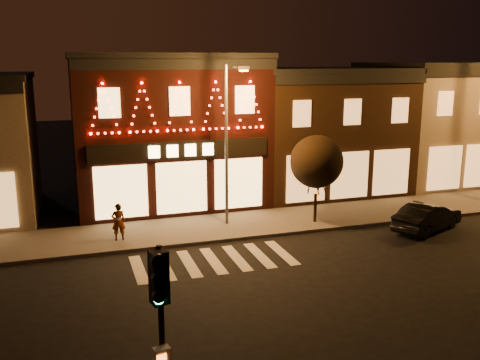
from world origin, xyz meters
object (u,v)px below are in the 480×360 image
streetlamp_mid (229,133)px  pedestrian (118,222)px  dark_sedan (427,217)px  traffic_signal_near (161,315)px

streetlamp_mid → pedestrian: size_ratio=4.55×
streetlamp_mid → dark_sedan: size_ratio=1.85×
dark_sedan → traffic_signal_near: bearing=103.5°
streetlamp_mid → pedestrian: bearing=-159.3°
streetlamp_mid → pedestrian: streetlamp_mid is taller
traffic_signal_near → streetlamp_mid: (5.73, 14.46, 1.31)m
traffic_signal_near → dark_sedan: bearing=24.2°
pedestrian → dark_sedan: bearing=168.3°
pedestrian → streetlamp_mid: bearing=-173.9°
dark_sedan → pedestrian: bearing=55.3°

